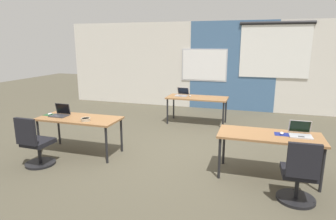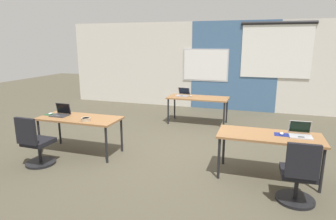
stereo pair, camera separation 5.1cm
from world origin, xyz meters
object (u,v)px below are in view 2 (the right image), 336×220
Objects in this scene: desk_near_left at (80,120)px; laptop_near_right_end at (300,133)px; desk_near_right at (269,138)px; desk_far_center at (198,99)px; chair_near_left_end at (36,145)px; chair_near_right_end at (298,178)px; snack_bowl at (86,119)px; laptop_near_left_end at (61,113)px; mouse_near_right_end at (282,133)px; laptop_far_left at (183,94)px; mouse_near_left_end at (51,114)px; mouse_far_left at (191,96)px.

desk_near_left is 4.73× the size of laptop_near_right_end.
desk_near_right and desk_far_center have the same top height.
chair_near_left_end is at bearing -120.70° from desk_far_center.
snack_bowl is (-3.61, 0.54, 0.38)m from chair_near_right_end.
desk_far_center is 3.33m from snack_bowl.
laptop_near_left_end is at bearing -11.44° from chair_near_right_end.
desk_near_right is 0.86m from chair_near_right_end.
mouse_near_right_end is at bearing 1.25° from laptop_near_left_end.
laptop_near_right_end reaches higher than desk_near_left.
desk_near_left is at bearing -114.07° from chair_near_left_end.
mouse_near_right_end is 0.57× the size of snack_bowl.
chair_near_right_end is (2.56, -3.59, -0.39)m from laptop_far_left.
chair_near_right_end is at bearing -75.97° from mouse_near_right_end.
laptop_near_right_end is at bearing 3.39° from mouse_near_right_end.
desk_near_left is 14.71× the size of mouse_near_left_end.
desk_far_center is 4.18m from chair_near_left_end.
mouse_far_left is (0.24, -0.05, -0.03)m from laptop_far_left.
chair_near_left_end is at bearing -168.53° from desk_near_right.
mouse_near_left_end reaches higher than desk_near_right.
chair_near_left_end is (-1.93, -3.60, -0.36)m from mouse_far_left.
mouse_near_right_end is at bearing -166.49° from chair_near_left_end.
mouse_near_right_end is at bearing -44.54° from laptop_far_left.
laptop_far_left is 3.56× the size of mouse_far_left.
desk_near_right is 4.47× the size of laptop_far_left.
laptop_near_left_end reaches higher than mouse_near_right_end.
laptop_near_left_end is (-4.39, -0.06, 0.00)m from laptop_near_right_end.
laptop_far_left is at bearing 65.43° from desk_near_left.
chair_near_left_end is (-4.33, -0.86, -0.39)m from laptop_near_right_end.
desk_near_right is at bearing -57.99° from desk_far_center.
chair_near_left_end is at bearing -0.85° from chair_near_right_end.
mouse_near_right_end is (0.18, 0.06, 0.08)m from desk_near_right.
laptop_far_left is at bearing 54.91° from mouse_near_left_end.
laptop_near_left_end is 3.06× the size of mouse_near_left_end.
snack_bowl reaches higher than desk_near_left.
desk_near_left is 0.33m from snack_bowl.
desk_near_right is 3.30m from desk_far_center.
mouse_near_left_end is at bearing -10.92° from chair_near_right_end.
mouse_near_right_end reaches higher than desk_far_center.
laptop_near_right_end reaches higher than mouse_near_left_end.
chair_near_left_end is (-0.38, -0.79, -0.28)m from desk_near_left.
mouse_near_left_end is (-0.25, -0.00, -0.03)m from laptop_near_left_end.
chair_near_right_end is (-0.08, -0.80, -0.39)m from laptop_near_right_end.
desk_far_center is 15.83× the size of mouse_near_right_end.
desk_far_center is 1.74× the size of chair_near_right_end.
mouse_far_left is at bearing 124.69° from desk_near_right.
chair_near_right_end is at bearing -9.04° from laptop_near_left_end.
desk_far_center is 4.47× the size of laptop_far_left.
mouse_far_left is 0.57× the size of snack_bowl.
laptop_near_left_end is at bearing -179.41° from mouse_near_right_end.
laptop_far_left is at bearing 167.41° from mouse_far_left.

